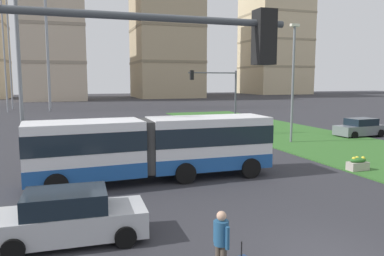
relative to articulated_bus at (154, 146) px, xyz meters
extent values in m
cube|color=white|center=(2.84, 0.04, 0.07)|extent=(6.03, 2.59, 2.55)
cube|color=#1E519E|center=(2.84, 0.04, -0.85)|extent=(6.06, 2.61, 0.70)
cube|color=#19232D|center=(2.84, 0.04, 0.50)|extent=(6.08, 2.63, 0.90)
cube|color=white|center=(-3.25, -0.07, 0.07)|extent=(5.31, 2.74, 2.55)
cube|color=#1E519E|center=(-3.25, -0.07, -0.85)|extent=(5.33, 2.76, 0.70)
cube|color=#19232D|center=(-3.25, -0.07, 0.50)|extent=(5.35, 2.78, 0.90)
cylinder|color=#383838|center=(-0.16, 0.08, 0.07)|extent=(2.40, 2.40, 2.45)
cylinder|color=black|center=(4.66, 1.26, -1.15)|extent=(1.00, 0.29, 1.00)
cylinder|color=black|center=(4.62, -1.24, -1.15)|extent=(1.00, 0.29, 1.00)
cylinder|color=black|center=(1.26, 1.31, -1.15)|extent=(1.00, 0.29, 1.00)
cylinder|color=black|center=(1.22, -1.19, -1.15)|extent=(1.00, 0.29, 1.00)
cylinder|color=black|center=(-4.61, 1.12, -1.15)|extent=(1.01, 0.33, 1.00)
cylinder|color=black|center=(-4.49, -1.38, -1.15)|extent=(1.01, 0.33, 1.00)
sphere|color=#F9EFC6|center=(5.87, 0.90, -0.85)|extent=(0.24, 0.24, 0.24)
sphere|color=#F9EFC6|center=(5.85, -0.90, -0.85)|extent=(0.24, 0.24, 0.24)
cube|color=silver|center=(-3.48, 13.14, -1.07)|extent=(4.46, 1.94, 0.80)
cube|color=black|center=(-3.63, 13.14, -0.37)|extent=(2.43, 1.76, 0.60)
cylinder|color=black|center=(-2.01, 14.09, -1.33)|extent=(0.65, 0.24, 0.64)
cylinder|color=black|center=(-1.95, 12.29, -1.33)|extent=(0.65, 0.24, 0.64)
cylinder|color=black|center=(-5.00, 13.99, -1.33)|extent=(0.65, 0.24, 0.64)
cylinder|color=black|center=(-4.95, 12.20, -1.33)|extent=(0.65, 0.24, 0.64)
cube|color=slate|center=(20.05, 8.14, -1.07)|extent=(4.52, 2.12, 0.80)
cube|color=black|center=(20.20, 8.16, -0.37)|extent=(2.49, 1.85, 0.60)
cylinder|color=black|center=(18.62, 7.14, -1.33)|extent=(0.65, 0.27, 0.64)
cylinder|color=black|center=(18.48, 8.93, -1.33)|extent=(0.65, 0.27, 0.64)
cylinder|color=black|center=(21.61, 7.36, -1.33)|extent=(0.65, 0.27, 0.64)
cylinder|color=black|center=(21.48, 9.15, -1.33)|extent=(0.65, 0.27, 0.64)
cube|color=#B7BABF|center=(-3.98, -6.13, -1.07)|extent=(4.47, 1.99, 0.80)
cube|color=black|center=(-4.13, -6.13, -0.37)|extent=(2.45, 1.78, 0.60)
cylinder|color=black|center=(-2.44, -5.30, -1.33)|extent=(0.65, 0.25, 0.64)
cylinder|color=black|center=(-2.52, -7.10, -1.33)|extent=(0.65, 0.25, 0.64)
cylinder|color=black|center=(-5.44, -5.17, -1.33)|extent=(0.65, 0.25, 0.64)
cylinder|color=black|center=(-5.51, -6.97, -1.33)|extent=(0.65, 0.25, 0.64)
cylinder|color=#23517A|center=(-0.59, -9.63, -0.45)|extent=(0.36, 0.36, 0.60)
sphere|color=tan|center=(-0.59, -9.63, -0.03)|extent=(0.24, 0.24, 0.24)
cylinder|color=#23517A|center=(-0.65, -9.40, -0.50)|extent=(0.10, 0.10, 0.55)
cylinder|color=#23517A|center=(-0.53, -9.87, -0.50)|extent=(0.10, 0.10, 0.55)
cylinder|color=black|center=(-0.14, -9.83, -0.85)|extent=(0.03, 0.03, 0.40)
cube|color=#B7AD9E|center=(10.65, -1.91, -1.35)|extent=(1.10, 0.56, 0.44)
ellipsoid|color=#2D6B28|center=(10.65, -1.91, -1.03)|extent=(0.99, 0.50, 0.28)
sphere|color=yellow|center=(10.37, -1.91, -0.93)|extent=(0.20, 0.20, 0.20)
sphere|color=yellow|center=(10.65, -1.83, -0.93)|extent=(0.20, 0.20, 0.20)
sphere|color=yellow|center=(10.93, -1.97, -0.93)|extent=(0.20, 0.20, 0.20)
cylinder|color=#474C51|center=(-2.95, -12.56, 4.02)|extent=(4.06, 0.10, 0.10)
cube|color=black|center=(-1.21, -12.56, 3.82)|extent=(0.28, 0.28, 0.80)
sphere|color=red|center=(-1.21, -12.56, 4.07)|extent=(0.16, 0.16, 0.16)
sphere|color=yellow|center=(-1.21, -12.56, 3.81)|extent=(0.16, 0.16, 0.16)
sphere|color=green|center=(-1.21, -12.56, 3.55)|extent=(0.16, 0.16, 0.16)
cylinder|color=#474C51|center=(10.25, 12.44, 1.18)|extent=(0.16, 0.16, 5.67)
cylinder|color=#474C51|center=(8.07, 12.44, 3.81)|extent=(4.36, 0.10, 0.10)
cube|color=black|center=(6.19, 12.44, 3.61)|extent=(0.28, 0.28, 0.80)
sphere|color=red|center=(6.19, 12.44, 3.86)|extent=(0.16, 0.16, 0.16)
sphere|color=yellow|center=(6.19, 12.44, 3.60)|extent=(0.16, 0.16, 0.16)
sphere|color=green|center=(6.19, 12.44, 3.34)|extent=(0.16, 0.16, 0.16)
cylinder|color=slate|center=(-5.98, 1.93, 3.08)|extent=(0.18, 0.18, 9.47)
cylinder|color=slate|center=(12.55, 7.20, 2.76)|extent=(0.18, 0.18, 8.84)
cube|color=white|center=(12.55, 7.20, 7.28)|extent=(0.70, 0.28, 0.20)
cube|color=#C6B299|center=(-5.88, 79.50, 19.61)|extent=(14.28, 14.26, 42.52)
cube|color=gray|center=(-5.88, 79.50, 7.20)|extent=(14.48, 14.46, 0.70)
cube|color=gray|center=(-5.88, 79.50, 15.70)|extent=(14.48, 14.46, 0.70)
cube|color=tan|center=(23.77, 86.30, 21.65)|extent=(17.50, 18.32, 46.61)
cube|color=#85765B|center=(23.77, 86.30, 8.02)|extent=(17.70, 18.52, 0.70)
cube|color=#85765B|center=(23.77, 86.30, 17.34)|extent=(17.70, 18.52, 0.70)
cube|color=#C6B299|center=(29.54, 103.22, 17.87)|extent=(18.82, 17.02, 39.05)
cube|color=gray|center=(29.54, 103.22, 8.46)|extent=(19.02, 17.22, 0.70)
cube|color=gray|center=(29.54, 103.22, 18.22)|extent=(19.02, 17.22, 0.70)
cube|color=gray|center=(29.54, 103.22, 27.98)|extent=(19.02, 17.22, 0.70)
cube|color=beige|center=(67.75, 101.52, 20.99)|extent=(19.78, 19.83, 45.29)
cube|color=#9C8D6E|center=(67.75, 101.52, 7.75)|extent=(19.98, 20.03, 0.70)
cube|color=#9C8D6E|center=(67.75, 101.52, 16.81)|extent=(19.98, 20.03, 0.70)
cube|color=#9C8D6E|center=(67.75, 101.52, 25.87)|extent=(19.98, 20.03, 0.70)
cylinder|color=gray|center=(-6.19, 51.57, 16.26)|extent=(0.24, 0.24, 35.82)
camera|label=1|loc=(-4.06, -17.59, 3.20)|focal=35.14mm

